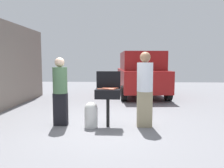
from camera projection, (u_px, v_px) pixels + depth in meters
ground_plane at (99, 126)px, 5.50m from camera, size 24.00×24.00×0.00m
bbq_grill at (108, 95)px, 5.39m from camera, size 0.60×0.44×0.93m
grill_lid_open at (108, 80)px, 5.57m from camera, size 0.60×0.05×0.42m
hot_dog_0 at (100, 89)px, 5.30m from camera, size 0.13×0.03×0.03m
hot_dog_1 at (111, 89)px, 5.21m from camera, size 0.13×0.03×0.03m
hot_dog_2 at (111, 89)px, 5.25m from camera, size 0.13×0.04×0.03m
hot_dog_3 at (111, 89)px, 5.32m from camera, size 0.13×0.04×0.03m
hot_dog_4 at (116, 88)px, 5.43m from camera, size 0.13×0.03×0.03m
hot_dog_5 at (109, 88)px, 5.47m from camera, size 0.13×0.03×0.03m
hot_dog_6 at (106, 89)px, 5.27m from camera, size 0.13×0.03×0.03m
hot_dog_7 at (114, 88)px, 5.50m from camera, size 0.13×0.03×0.03m
hot_dog_8 at (105, 88)px, 5.51m from camera, size 0.13×0.04×0.03m
hot_dog_9 at (113, 89)px, 5.28m from camera, size 0.13×0.04×0.03m
hot_dog_10 at (110, 89)px, 5.37m from camera, size 0.13×0.03×0.03m
hot_dog_11 at (106, 89)px, 5.31m from camera, size 0.13×0.03×0.03m
propane_tank at (91, 114)px, 5.39m from camera, size 0.32×0.32×0.62m
person_left at (60, 89)px, 5.50m from camera, size 0.35×0.35×1.69m
person_right at (145, 87)px, 5.37m from camera, size 0.38×0.38×1.82m
parked_minivan at (141, 74)px, 10.42m from camera, size 2.32×4.54×2.02m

